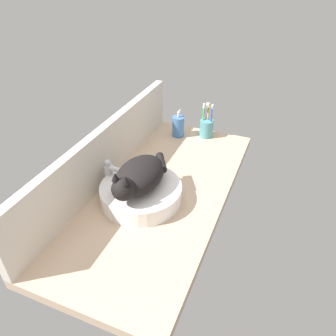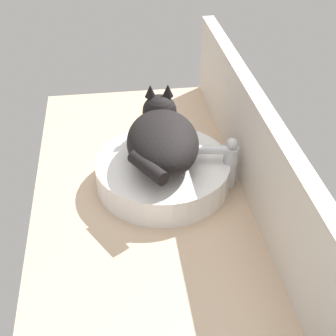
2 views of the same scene
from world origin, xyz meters
TOP-DOWN VIEW (x-y plane):
  - ground_plane at (0.00, 0.00)cm, footprint 119.10×54.63cm
  - backsplash_panel at (0.00, 25.52)cm, footprint 119.10×3.60cm
  - sink_basin at (-8.15, 4.53)cm, footprint 32.92×32.92cm
  - cat at (-9.52, 4.54)cm, footprint 32.17×18.50cm
  - faucet at (-5.69, 19.59)cm, footprint 4.50×11.85cm

SIDE VIEW (x-z plane):
  - ground_plane at x=0.00cm, z-range -4.00..0.00cm
  - sink_basin at x=-8.15cm, z-range 0.00..6.91cm
  - faucet at x=-5.69cm, z-range 0.50..14.10cm
  - backsplash_panel at x=0.00cm, z-range 0.00..24.48cm
  - cat at x=-9.52cm, z-range 5.67..19.67cm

